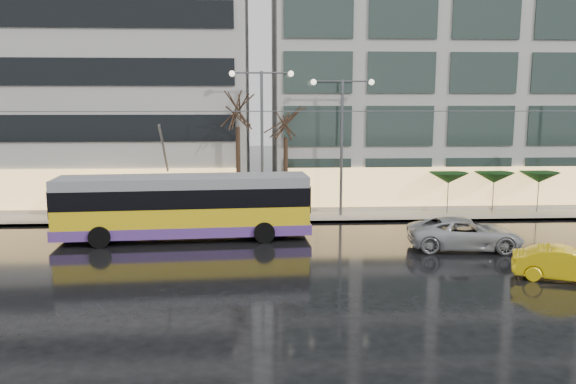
{
  "coord_description": "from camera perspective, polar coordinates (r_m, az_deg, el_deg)",
  "views": [
    {
      "loc": [
        1.76,
        -24.2,
        7.31
      ],
      "look_at": [
        3.31,
        5.0,
        2.59
      ],
      "focal_mm": 35.0,
      "sensor_mm": 36.0,
      "label": 1
    }
  ],
  "objects": [
    {
      "name": "ground",
      "position": [
        25.34,
        -6.96,
        -7.66
      ],
      "size": [
        140.0,
        140.0,
        0.0
      ],
      "primitive_type": "plane",
      "color": "black",
      "rests_on": "ground"
    },
    {
      "name": "sidewalk",
      "position": [
        38.88,
        -2.64,
        -1.56
      ],
      "size": [
        80.0,
        10.0,
        0.15
      ],
      "primitive_type": "cube",
      "color": "gray",
      "rests_on": "ground"
    },
    {
      "name": "kerb",
      "position": [
        34.03,
        -2.58,
        -3.11
      ],
      "size": [
        80.0,
        0.1,
        0.15
      ],
      "primitive_type": "cube",
      "color": "slate",
      "rests_on": "ground"
    },
    {
      "name": "building_left",
      "position": [
        46.87,
        -26.01,
        12.96
      ],
      "size": [
        34.0,
        14.0,
        22.0
      ],
      "primitive_type": "cube",
      "color": "#B7B4AF",
      "rests_on": "sidewalk"
    },
    {
      "name": "building_right",
      "position": [
        46.82,
        19.28,
        15.22
      ],
      "size": [
        32.0,
        14.0,
        25.0
      ],
      "primitive_type": "cube",
      "color": "#B7B4AF",
      "rests_on": "sidewalk"
    },
    {
      "name": "trolleybus",
      "position": [
        30.49,
        -10.49,
        -1.65
      ],
      "size": [
        13.45,
        5.43,
        6.17
      ],
      "color": "yellow",
      "rests_on": "ground"
    },
    {
      "name": "catenary",
      "position": [
        32.29,
        -4.39,
        3.71
      ],
      "size": [
        42.24,
        5.12,
        7.0
      ],
      "color": "#595B60",
      "rests_on": "ground"
    },
    {
      "name": "bus_shelter",
      "position": [
        36.73,
        -19.04,
        0.29
      ],
      "size": [
        4.2,
        1.6,
        2.51
      ],
      "color": "#595B60",
      "rests_on": "sidewalk"
    },
    {
      "name": "street_lamp_near",
      "position": [
        35.03,
        -2.67,
        7.0
      ],
      "size": [
        3.96,
        0.36,
        9.03
      ],
      "color": "#595B60",
      "rests_on": "sidewalk"
    },
    {
      "name": "street_lamp_far",
      "position": [
        35.43,
        5.5,
        6.55
      ],
      "size": [
        3.96,
        0.36,
        8.53
      ],
      "color": "#595B60",
      "rests_on": "sidewalk"
    },
    {
      "name": "tree_a",
      "position": [
        35.23,
        -5.16,
        8.77
      ],
      "size": [
        3.2,
        3.2,
        8.4
      ],
      "color": "black",
      "rests_on": "sidewalk"
    },
    {
      "name": "tree_b",
      "position": [
        35.46,
        -0.24,
        7.7
      ],
      "size": [
        3.2,
        3.2,
        7.7
      ],
      "color": "black",
      "rests_on": "sidewalk"
    },
    {
      "name": "parasol_a",
      "position": [
        37.59,
        15.99,
        1.38
      ],
      "size": [
        2.5,
        2.5,
        2.65
      ],
      "color": "#595B60",
      "rests_on": "sidewalk"
    },
    {
      "name": "parasol_b",
      "position": [
        38.67,
        20.2,
        1.38
      ],
      "size": [
        2.5,
        2.5,
        2.65
      ],
      "color": "#595B60",
      "rests_on": "sidewalk"
    },
    {
      "name": "parasol_c",
      "position": [
        39.94,
        24.16,
        1.37
      ],
      "size": [
        2.5,
        2.5,
        2.65
      ],
      "color": "#595B60",
      "rests_on": "sidewalk"
    },
    {
      "name": "taxi_b",
      "position": [
        25.98,
        26.39,
        -6.59
      ],
      "size": [
        4.38,
        2.98,
        1.37
      ],
      "primitive_type": "imported",
      "rotation": [
        0.0,
        0.0,
        1.16
      ],
      "color": "yellow",
      "rests_on": "ground"
    },
    {
      "name": "sedan_silver",
      "position": [
        29.52,
        17.54,
        -4.04
      ],
      "size": [
        5.85,
        3.12,
        1.56
      ],
      "primitive_type": "imported",
      "rotation": [
        0.0,
        0.0,
        1.47
      ],
      "color": "#A6A6AB",
      "rests_on": "ground"
    },
    {
      "name": "pedestrian_a",
      "position": [
        35.39,
        -18.61,
        -0.64
      ],
      "size": [
        1.01,
        1.03,
        2.19
      ],
      "color": "black",
      "rests_on": "sidewalk"
    },
    {
      "name": "pedestrian_b",
      "position": [
        35.99,
        -13.73,
        -1.19
      ],
      "size": [
        0.94,
        0.8,
        1.7
      ],
      "color": "black",
      "rests_on": "sidewalk"
    },
    {
      "name": "pedestrian_c",
      "position": [
        36.65,
        -20.63,
        -0.92
      ],
      "size": [
        1.24,
        0.97,
        2.11
      ],
      "color": "black",
      "rests_on": "sidewalk"
    }
  ]
}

